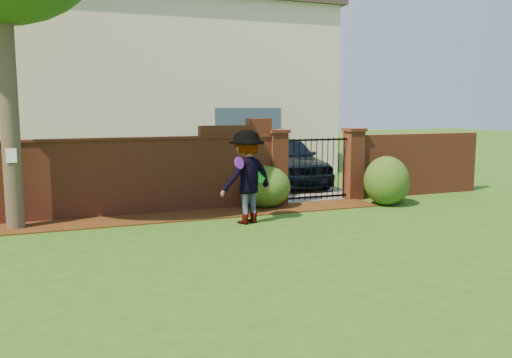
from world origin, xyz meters
name	(u,v)px	position (x,y,z in m)	size (l,w,h in m)	color
ground	(241,254)	(0.00, 0.00, -0.01)	(80.00, 80.00, 0.01)	#274F13
mulch_bed	(149,219)	(-0.95, 3.34, 0.01)	(11.10, 1.08, 0.03)	#371C0A
brick_wall	(94,176)	(-2.01, 4.00, 0.93)	(8.70, 0.31, 2.16)	brown
brick_wall_return	(416,164)	(6.60, 4.00, 0.85)	(4.00, 0.25, 1.70)	brown
pillar_left	(277,167)	(2.40, 4.00, 0.96)	(0.50, 0.50, 1.88)	brown
pillar_right	(353,163)	(4.60, 4.00, 0.96)	(0.50, 0.50, 1.88)	brown
iron_gate	(316,169)	(3.50, 4.00, 0.85)	(1.78, 0.03, 1.60)	black
driveway	(259,181)	(3.50, 8.00, 0.01)	(3.20, 8.00, 0.01)	slate
house	(158,87)	(1.00, 12.00, 3.16)	(12.40, 6.40, 6.30)	beige
car	(286,161)	(3.97, 6.92, 0.77)	(1.82, 4.52, 1.54)	black
paper_notice	(11,156)	(-3.60, 3.21, 1.50)	(0.20, 0.01, 0.28)	white
shrub_left	(265,187)	(1.94, 3.70, 0.51)	(1.25, 1.25, 1.02)	#1F4815
shrub_middle	(386,181)	(4.89, 2.91, 0.61)	(1.12, 1.12, 1.23)	#1F4815
shrub_right	(390,186)	(5.19, 3.17, 0.43)	(0.96, 0.96, 0.85)	#1F4815
man	(248,177)	(0.94, 2.19, 0.98)	(1.27, 0.73, 1.96)	gray
frisbee_purple	(239,163)	(0.65, 1.92, 1.32)	(0.25, 0.25, 0.02)	purple
frisbee_green	(260,176)	(1.22, 2.22, 0.98)	(0.27, 0.27, 0.03)	green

